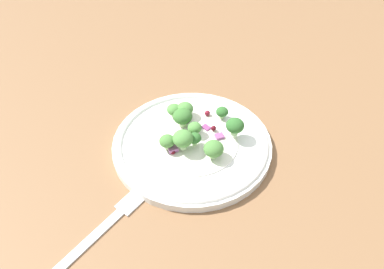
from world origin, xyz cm
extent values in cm
cube|color=brown|center=(0.00, 0.00, -1.00)|extent=(180.00, 180.00, 2.00)
cylinder|color=white|center=(0.52, -0.99, 0.60)|extent=(23.50, 23.50, 1.20)
torus|color=white|center=(0.52, -0.99, 1.20)|extent=(22.62, 22.62, 1.00)
cylinder|color=white|center=(0.52, -0.99, 1.30)|extent=(13.63, 13.63, 0.20)
cylinder|color=#8EB77A|center=(-0.54, -7.21, 2.44)|extent=(1.01, 1.01, 1.01)
ellipsoid|color=#2D6028|center=(-0.54, -7.21, 3.66)|extent=(2.71, 2.71, 2.03)
cylinder|color=#ADD18E|center=(-3.45, -2.86, 1.79)|extent=(1.07, 1.07, 1.07)
ellipsoid|color=#477A38|center=(-3.45, -2.86, 3.07)|extent=(2.84, 2.84, 2.13)
cylinder|color=#ADD18E|center=(6.14, -1.63, 1.75)|extent=(0.97, 0.97, 0.97)
ellipsoid|color=#4C843D|center=(6.14, -1.63, 2.91)|extent=(2.59, 2.59, 1.94)
cylinder|color=#8EB77A|center=(6.66, 0.01, 1.76)|extent=(0.83, 0.83, 0.83)
ellipsoid|color=#4C843D|center=(6.66, 0.01, 2.76)|extent=(2.22, 2.22, 1.66)
cylinder|color=#9EC684|center=(-0.81, 0.77, 2.36)|extent=(1.10, 1.10, 1.10)
ellipsoid|color=#4C843D|center=(-0.81, 0.77, 3.68)|extent=(2.94, 2.94, 2.20)
cylinder|color=#ADD18E|center=(3.94, -0.62, 2.14)|extent=(1.10, 1.10, 1.10)
ellipsoid|color=#386B2D|center=(3.94, -0.62, 3.45)|extent=(2.92, 2.92, 2.19)
cylinder|color=#9EC684|center=(4.02, -7.02, 1.73)|extent=(0.73, 0.73, 0.73)
ellipsoid|color=#2D6028|center=(4.02, -7.02, 2.60)|extent=(1.94, 1.94, 1.45)
cylinder|color=#ADD18E|center=(-0.36, 2.87, 2.01)|extent=(0.85, 0.85, 0.85)
ellipsoid|color=#477A38|center=(-0.36, 2.87, 3.02)|extent=(2.25, 2.25, 1.69)
cylinder|color=#8EB77A|center=(1.73, -1.79, 1.82)|extent=(0.78, 0.78, 0.78)
ellipsoid|color=#4C843D|center=(1.73, -1.79, 2.76)|extent=(2.08, 2.08, 1.56)
cylinder|color=#ADD18E|center=(-0.54, -1.04, 2.10)|extent=(0.72, 0.72, 0.72)
ellipsoid|color=#2D6028|center=(-0.54, -1.04, 2.96)|extent=(1.92, 1.92, 1.44)
sphere|color=#4C0A14|center=(1.61, -4.74, 1.91)|extent=(0.79, 0.79, 0.79)
sphere|color=maroon|center=(-1.00, 2.34, 1.60)|extent=(0.73, 0.73, 0.73)
sphere|color=maroon|center=(5.23, -5.03, 1.86)|extent=(0.86, 0.86, 0.86)
cube|color=#934C84|center=(0.29, -5.10, 1.60)|extent=(1.12, 1.25, 0.43)
cube|color=#843D75|center=(2.54, -3.90, 1.45)|extent=(1.59, 1.44, 0.31)
cube|color=#A35B93|center=(-0.51, 2.26, 1.86)|extent=(1.42, 1.43, 0.60)
cube|color=silver|center=(-12.00, 17.38, 0.25)|extent=(9.55, 13.00, 0.50)
cube|color=silver|center=(-6.69, 9.74, 0.25)|extent=(4.03, 4.33, 0.50)
camera|label=1|loc=(-37.90, 11.31, 41.53)|focal=36.17mm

